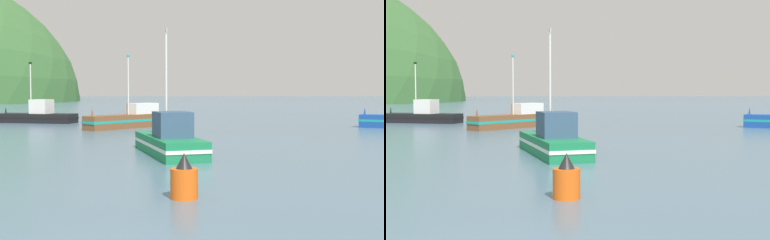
# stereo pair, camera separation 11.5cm
# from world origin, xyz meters

# --- Properties ---
(fishing_boat_black) EXTENTS (8.67, 4.34, 6.44)m
(fishing_boat_black) POSITION_xyz_m (-14.43, 46.24, 0.75)
(fishing_boat_black) COLOR black
(fishing_boat_black) RESTS_ON ground
(fishing_boat_brown) EXTENTS (8.68, 9.99, 6.65)m
(fishing_boat_brown) POSITION_xyz_m (-3.17, 39.55, 0.79)
(fishing_boat_brown) COLOR brown
(fishing_boat_brown) RESTS_ON ground
(fishing_boat_green) EXTENTS (4.42, 8.22, 6.81)m
(fishing_boat_green) POSITION_xyz_m (0.72, 19.01, 0.74)
(fishing_boat_green) COLOR #197A47
(fishing_boat_green) RESTS_ON ground
(channel_buoy) EXTENTS (0.88, 0.88, 1.46)m
(channel_buoy) POSITION_xyz_m (1.68, 7.69, 0.60)
(channel_buoy) COLOR #E55914
(channel_buoy) RESTS_ON ground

